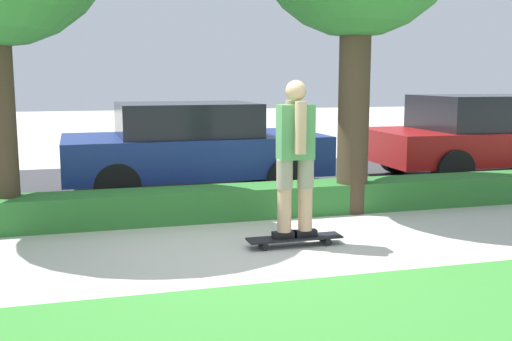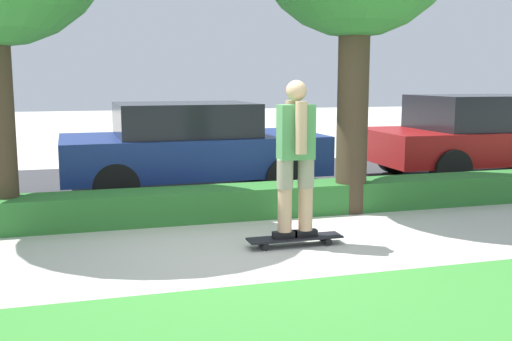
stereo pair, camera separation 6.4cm
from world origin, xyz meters
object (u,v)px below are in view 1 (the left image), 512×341
skateboard (295,239)px  parked_car_middle (192,146)px  skater_person (295,155)px  parked_car_rear (489,135)px

skateboard → parked_car_middle: 3.44m
skateboard → parked_car_middle: size_ratio=0.26×
skater_person → parked_car_middle: (-0.54, 3.33, -0.24)m
skateboard → parked_car_middle: parked_car_middle is taller
parked_car_middle → parked_car_rear: size_ratio=0.90×
skateboard → parked_car_rear: parked_car_rear is taller
skater_person → parked_car_rear: skater_person is taller
parked_car_middle → parked_car_rear: bearing=-1.1°
skater_person → parked_car_middle: skater_person is taller
skateboard → skater_person: bearing=-161.6°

